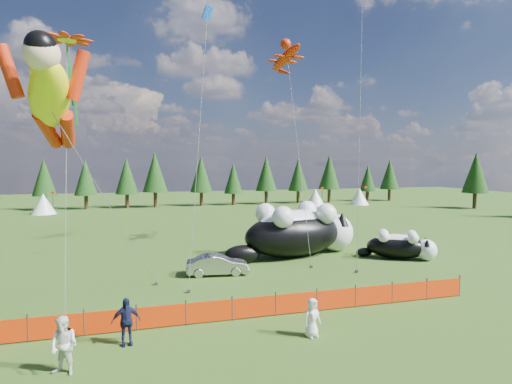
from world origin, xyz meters
TOP-DOWN VIEW (x-y plane):
  - ground at (0.00, 0.00)m, footprint 160.00×160.00m
  - safety_fence at (0.00, -3.00)m, footprint 22.06×0.06m
  - tree_line at (0.00, 45.00)m, footprint 90.00×4.00m
  - festival_tents at (11.00, 40.00)m, footprint 50.00×3.20m
  - cat_large at (6.47, 7.83)m, footprint 10.75×5.68m
  - cat_small at (13.07, 4.92)m, footprint 5.06×3.89m
  - car at (-0.36, 4.29)m, footprint 3.93×1.78m
  - spectator_b at (-7.19, -5.95)m, footprint 1.08×0.92m
  - spectator_c at (-5.35, -4.24)m, footprint 1.13×0.69m
  - spectator_e at (1.71, -5.45)m, footprint 0.86×0.68m
  - superhero_kite at (-8.28, -1.43)m, footprint 7.15×7.68m
  - gecko_kite at (6.53, 11.29)m, footprint 4.06×10.11m
  - flower_kite at (-8.30, 3.16)m, footprint 3.21×7.44m
  - diamond_kite_a at (-0.72, 5.50)m, footprint 2.38×4.92m

SIDE VIEW (x-z plane):
  - ground at x=0.00m, z-range 0.00..0.00m
  - safety_fence at x=0.00m, z-range -0.05..1.05m
  - car at x=-0.36m, z-range 0.00..1.25m
  - spectator_e at x=1.71m, z-range 0.00..1.54m
  - spectator_c at x=-5.35m, z-range 0.00..1.82m
  - spectator_b at x=-7.19m, z-range 0.00..1.92m
  - cat_small at x=13.07m, z-range -0.05..1.98m
  - festival_tents at x=11.00m, z-range 0.00..2.80m
  - cat_large at x=6.47m, z-range -0.10..3.84m
  - tree_line at x=0.00m, z-range 0.00..8.00m
  - superhero_kite at x=-8.28m, z-range 3.18..15.99m
  - flower_kite at x=-8.30m, z-range 5.90..20.20m
  - gecko_kite at x=6.53m, z-range 6.81..23.88m
  - diamond_kite_a at x=-0.72m, z-range 6.97..24.19m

